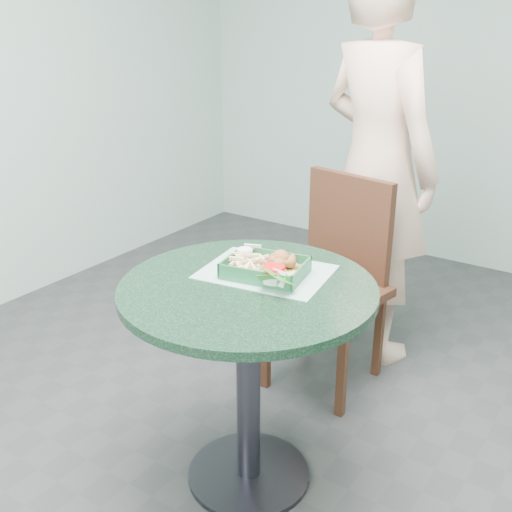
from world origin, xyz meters
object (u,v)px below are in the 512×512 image
Objects in this scene: cafe_table at (248,337)px; sauce_ramekin at (250,257)px; crab_sandwich at (279,270)px; dining_chair at (336,268)px; food_basket at (265,277)px; diner_person at (380,121)px.

sauce_ramekin reaches higher than cafe_table.
cafe_table is 0.25m from crab_sandwich.
dining_chair is 0.76m from crab_sandwich.
cafe_table is at bearing -94.46° from food_basket.
diner_person is at bearing 98.85° from dining_chair.
dining_chair is 7.00× the size of crab_sandwich.
diner_person is (0.01, 0.34, 0.60)m from dining_chair.
diner_person is 1.10m from food_basket.
cafe_table is 0.37× the size of diner_person.
crab_sandwich is at bearing 57.62° from cafe_table.
sauce_ramekin is (-0.01, -0.65, 0.27)m from dining_chair.
dining_chair is at bearing 101.13° from crab_sandwich.
sauce_ramekin is at bearing 122.70° from cafe_table.
food_basket is 0.06m from crab_sandwich.
dining_chair is 3.61× the size of food_basket.
cafe_table is 3.22× the size of food_basket.
sauce_ramekin is at bearing 110.11° from diner_person.
cafe_table is 0.79m from dining_chair.
crab_sandwich is 0.15m from sauce_ramekin.
dining_chair is at bearing 89.05° from sauce_ramekin.
dining_chair is at bearing 109.07° from diner_person.
food_basket is at bearing 85.54° from cafe_table.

